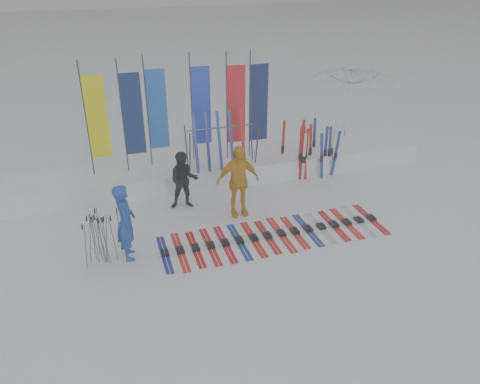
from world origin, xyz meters
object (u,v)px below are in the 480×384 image
object	(u,v)px
ski_rack	(222,140)
person_blue	(126,222)
ski_row	(274,235)
person_yellow	(238,181)
person_black	(184,181)
tent_canopy	(349,105)

from	to	relation	value
ski_rack	person_blue	bearing A→B (deg)	-134.89
ski_row	person_yellow	bearing A→B (deg)	111.42
person_black	tent_canopy	world-z (taller)	tent_canopy
person_black	tent_canopy	xyz separation A→B (m)	(6.71, 3.23, 0.59)
ski_row	ski_rack	world-z (taller)	ski_rack
tent_canopy	person_black	bearing A→B (deg)	-154.31
ski_row	ski_rack	xyz separation A→B (m)	(-0.41, 3.25, 1.35)
ski_rack	tent_canopy	bearing A→B (deg)	21.53
ski_rack	person_yellow	bearing A→B (deg)	-93.19
person_blue	ski_rack	bearing A→B (deg)	-43.40
person_black	person_yellow	world-z (taller)	person_yellow
person_black	ski_row	world-z (taller)	person_black
person_blue	ski_row	xyz separation A→B (m)	(3.48, -0.18, -0.87)
person_blue	ski_rack	distance (m)	4.36
tent_canopy	ski_rack	distance (m)	5.74
person_black	ski_rack	bearing A→B (deg)	48.04
person_blue	ski_rack	xyz separation A→B (m)	(3.06, 3.07, 0.48)
person_blue	tent_canopy	xyz separation A→B (m)	(8.40, 5.18, 0.49)
tent_canopy	person_yellow	bearing A→B (deg)	-143.51
person_yellow	tent_canopy	bearing A→B (deg)	35.68
person_yellow	ski_rack	xyz separation A→B (m)	(0.11, 1.92, 0.42)
person_blue	person_black	world-z (taller)	person_blue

